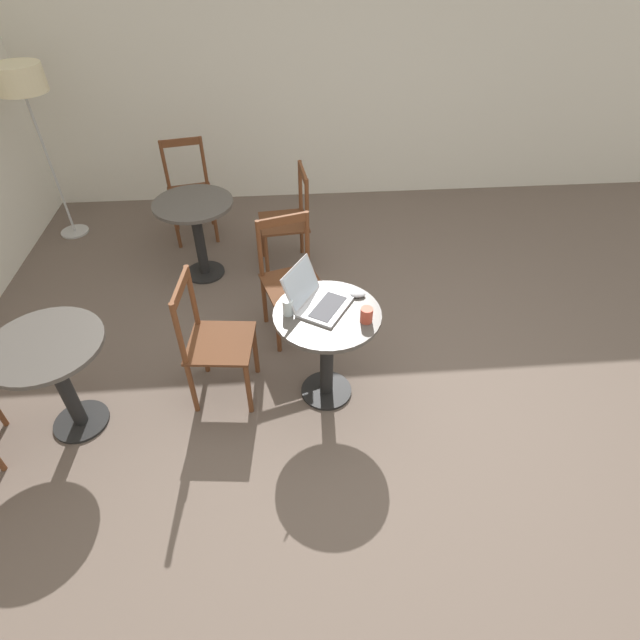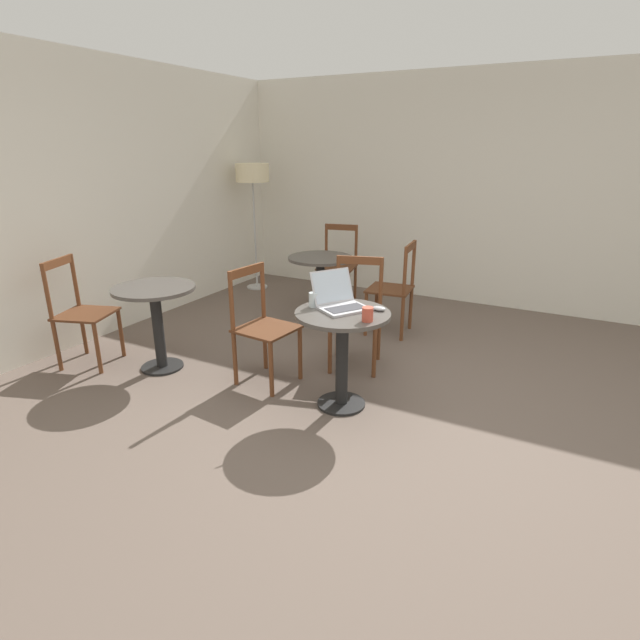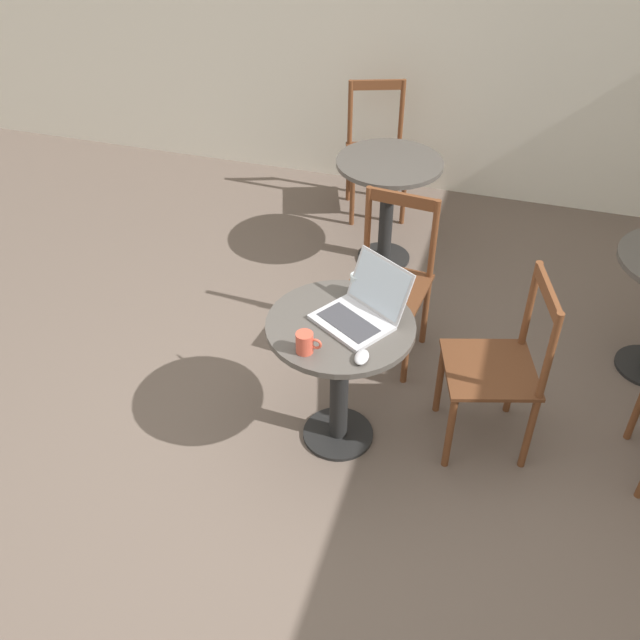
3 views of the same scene
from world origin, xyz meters
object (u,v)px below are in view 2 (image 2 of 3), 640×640
cafe_table_far (156,309)px  chair_far_back (81,313)px  cafe_table_mid (320,274)px  drinking_glass (313,300)px  mug (368,314)px  chair_near_back (262,327)px  chair_mid_front (394,289)px  laptop (340,301)px  chair_near_right (356,314)px  floor_lamp (253,178)px  chair_mid_right (338,266)px  cafe_table_near (342,337)px  mouse (379,308)px

cafe_table_far → chair_far_back: 0.71m
cafe_table_mid → drinking_glass: 1.76m
cafe_table_far → chair_far_back: size_ratio=0.78×
mug → chair_near_back: bearing=80.2°
chair_near_back → chair_mid_front: size_ratio=1.00×
cafe_table_far → chair_near_back: chair_near_back is taller
laptop → chair_near_right: bearing=13.4°
cafe_table_mid → drinking_glass: drinking_glass is taller
cafe_table_far → floor_lamp: bearing=16.8°
chair_mid_right → chair_near_right: bearing=-148.8°
cafe_table_near → chair_far_back: size_ratio=0.78×
floor_lamp → drinking_glass: floor_lamp is taller
chair_mid_right → laptop: laptop is taller
chair_near_back → floor_lamp: 3.08m
cafe_table_far → floor_lamp: size_ratio=0.45×
laptop → chair_mid_front: bearing=5.3°
chair_near_back → chair_far_back: size_ratio=1.00×
cafe_table_far → laptop: (0.22, -1.64, 0.24)m
mug → drinking_glass: size_ratio=1.09×
drinking_glass → cafe_table_mid: bearing=26.4°
chair_far_back → mug: 2.63m
chair_mid_right → chair_far_back: (-2.70, 1.19, 0.00)m
chair_near_right → drinking_glass: (-0.72, 0.03, 0.32)m
laptop → mouse: bearing=-74.7°
cafe_table_far → chair_near_back: (0.22, -0.94, -0.08)m
cafe_table_near → chair_near_right: size_ratio=0.78×
chair_near_back → floor_lamp: floor_lamp is taller
chair_mid_front → chair_far_back: bearing=133.2°
cafe_table_mid → floor_lamp: (0.87, 1.46, 0.91)m
cafe_table_near → chair_near_back: 0.76m
mouse → chair_near_right: bearing=36.5°
chair_mid_right → cafe_table_near: bearing=-153.1°
cafe_table_mid → chair_far_back: chair_far_back is taller
chair_mid_right → mouse: bearing=-147.3°
cafe_table_near → cafe_table_mid: same height
chair_far_back → mug: chair_far_back is taller
floor_lamp → cafe_table_near: bearing=-134.5°
cafe_table_far → mouse: 1.94m
chair_mid_front → chair_near_back: bearing=160.7°
cafe_table_mid → mouse: 1.89m
floor_lamp → mug: floor_lamp is taller
cafe_table_near → chair_near_back: size_ratio=0.78×
chair_far_back → mouse: 2.65m
chair_far_back → mug: bearing=-83.7°
chair_near_back → chair_mid_right: size_ratio=1.00×
laptop → floor_lamp: bearing=45.7°
cafe_table_mid → cafe_table_far: same height
chair_near_back → chair_mid_front: bearing=-19.3°
floor_lamp → drinking_glass: 3.36m
cafe_table_mid → chair_mid_right: bearing=11.8°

